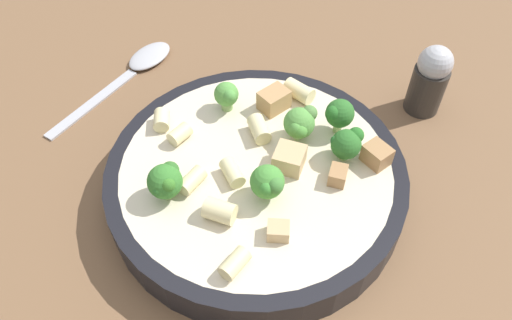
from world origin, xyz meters
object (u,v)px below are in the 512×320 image
object	(u,v)px
chicken_chunk_2	(290,162)
pepper_shaker	(430,80)
rigatoni_3	(180,134)
broccoli_floret_1	(165,181)
broccoli_floret_4	(347,143)
rigatoni_5	(299,91)
broccoli_floret_0	(300,123)
rigatoni_4	(235,263)
chicken_chunk_1	(278,231)
chicken_chunk_0	(338,175)
chicken_chunk_4	(274,100)
rigatoni_6	(220,211)
broccoli_floret_2	(338,114)
pasta_bowl	(256,178)
rigatoni_0	(192,180)
broccoli_floret_3	(268,183)
chicken_chunk_3	(377,156)
rigatoni_2	(162,120)
rigatoni_1	(259,129)
rigatoni_7	(232,173)
spoon	(136,67)
broccoli_floret_5	(226,94)

from	to	relation	value
chicken_chunk_2	pepper_shaker	xyz separation A→B (m)	(0.11, -0.16, -0.01)
rigatoni_3	broccoli_floret_1	bearing A→B (deg)	172.99
broccoli_floret_4	rigatoni_5	size ratio (longest dim) A/B	1.06
broccoli_floret_0	rigatoni_4	xyz separation A→B (m)	(-0.13, 0.06, -0.01)
rigatoni_3	chicken_chunk_1	world-z (taller)	rigatoni_3
chicken_chunk_0	chicken_chunk_4	distance (m)	0.11
rigatoni_6	chicken_chunk_1	world-z (taller)	rigatoni_6
rigatoni_4	pepper_shaker	xyz separation A→B (m)	(0.20, -0.21, -0.00)
rigatoni_5	chicken_chunk_4	bearing A→B (deg)	116.71
broccoli_floret_2	pasta_bowl	bearing A→B (deg)	117.02
rigatoni_0	chicken_chunk_1	bearing A→B (deg)	-128.17
broccoli_floret_3	rigatoni_4	bearing A→B (deg)	155.43
broccoli_floret_2	rigatoni_5	distance (m)	0.06
pasta_bowl	chicken_chunk_3	distance (m)	0.11
broccoli_floret_2	broccoli_floret_4	world-z (taller)	broccoli_floret_2
broccoli_floret_3	rigatoni_6	size ratio (longest dim) A/B	1.32
rigatoni_4	rigatoni_6	world-z (taller)	rigatoni_6
rigatoni_5	pepper_shaker	bearing A→B (deg)	-83.76
chicken_chunk_1	chicken_chunk_2	world-z (taller)	chicken_chunk_2
rigatoni_6	chicken_chunk_4	size ratio (longest dim) A/B	0.91
broccoli_floret_4	chicken_chunk_2	world-z (taller)	broccoli_floret_4
rigatoni_4	broccoli_floret_1	bearing A→B (deg)	37.03
rigatoni_3	chicken_chunk_3	world-z (taller)	chicken_chunk_3
broccoli_floret_2	rigatoni_2	xyz separation A→B (m)	(0.02, 0.16, -0.02)
broccoli_floret_0	rigatoni_6	size ratio (longest dim) A/B	1.31
chicken_chunk_1	chicken_chunk_2	size ratio (longest dim) A/B	0.68
rigatoni_3	pepper_shaker	distance (m)	0.26
pasta_bowl	rigatoni_2	xyz separation A→B (m)	(0.06, 0.09, 0.02)
pasta_bowl	chicken_chunk_3	size ratio (longest dim) A/B	11.85
broccoli_floret_1	chicken_chunk_1	size ratio (longest dim) A/B	1.94
rigatoni_1	chicken_chunk_0	size ratio (longest dim) A/B	1.51
rigatoni_7	spoon	size ratio (longest dim) A/B	0.16
rigatoni_7	chicken_chunk_2	size ratio (longest dim) A/B	1.01
broccoli_floret_4	chicken_chunk_2	bearing A→B (deg)	102.66
rigatoni_6	spoon	size ratio (longest dim) A/B	0.15
rigatoni_1	broccoli_floret_2	bearing A→B (deg)	-89.63
rigatoni_7	broccoli_floret_3	bearing A→B (deg)	-127.82
rigatoni_6	spoon	xyz separation A→B (m)	(0.24, 0.10, -0.04)
pasta_bowl	rigatoni_5	xyz separation A→B (m)	(0.09, -0.05, 0.02)
rigatoni_1	chicken_chunk_2	bearing A→B (deg)	-150.98
broccoli_floret_5	pepper_shaker	distance (m)	0.21
broccoli_floret_1	rigatoni_2	xyz separation A→B (m)	(0.08, 0.01, -0.01)
chicken_chunk_1	chicken_chunk_4	world-z (taller)	chicken_chunk_4
broccoli_floret_1	rigatoni_4	bearing A→B (deg)	-142.97
chicken_chunk_3	broccoli_floret_2	bearing A→B (deg)	35.90
broccoli_floret_2	rigatoni_2	world-z (taller)	broccoli_floret_2
rigatoni_0	rigatoni_7	world-z (taller)	same
broccoli_floret_2	chicken_chunk_2	bearing A→B (deg)	132.03
rigatoni_0	chicken_chunk_3	size ratio (longest dim) A/B	1.10
rigatoni_2	rigatoni_3	xyz separation A→B (m)	(-0.02, -0.02, -0.00)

